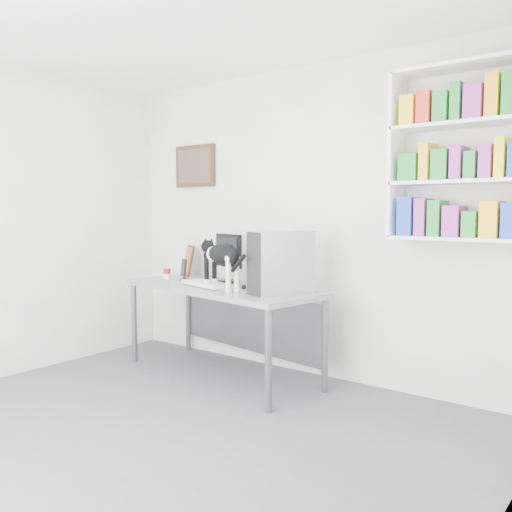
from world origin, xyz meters
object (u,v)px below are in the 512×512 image
(pc_tower, at_px, (281,263))
(leaning_print, at_px, (189,260))
(keyboard, at_px, (207,284))
(speaker, at_px, (184,269))
(monitor, at_px, (229,258))
(soup_can, at_px, (167,274))
(cat, at_px, (222,266))
(desk, at_px, (221,331))
(bookshelf, at_px, (464,153))

(pc_tower, height_order, leaning_print, pc_tower)
(keyboard, xyz_separation_m, speaker, (-0.44, 0.17, 0.09))
(leaning_print, bearing_deg, monitor, 19.69)
(speaker, relative_size, leaning_print, 0.68)
(soup_can, bearing_deg, leaning_print, 97.26)
(pc_tower, relative_size, cat, 0.77)
(desk, bearing_deg, speaker, -178.20)
(speaker, bearing_deg, soup_can, -174.52)
(bookshelf, bearing_deg, cat, -162.09)
(bookshelf, distance_m, leaning_print, 2.81)
(monitor, distance_m, cat, 0.47)
(keyboard, bearing_deg, soup_can, -177.56)
(monitor, relative_size, keyboard, 0.86)
(keyboard, bearing_deg, pc_tower, 18.33)
(leaning_print, bearing_deg, speaker, -19.50)
(soup_can, distance_m, cat, 0.91)
(monitor, bearing_deg, desk, -47.11)
(speaker, bearing_deg, desk, -9.15)
(bookshelf, height_order, speaker, bookshelf)
(leaning_print, bearing_deg, soup_can, -50.08)
(desk, distance_m, speaker, 0.72)
(keyboard, xyz_separation_m, soup_can, (-0.64, 0.15, 0.03))
(pc_tower, bearing_deg, bookshelf, 44.03)
(desk, distance_m, cat, 0.64)
(speaker, distance_m, cat, 0.72)
(keyboard, relative_size, speaker, 2.45)
(bookshelf, height_order, monitor, bookshelf)
(pc_tower, bearing_deg, speaker, -163.00)
(soup_can, xyz_separation_m, cat, (0.87, -0.21, 0.15))
(bookshelf, xyz_separation_m, monitor, (-2.01, -0.17, -0.83))
(bookshelf, relative_size, speaker, 5.86)
(keyboard, distance_m, pc_tower, 0.79)
(monitor, distance_m, leaning_print, 0.68)
(keyboard, bearing_deg, cat, 0.45)
(bookshelf, relative_size, pc_tower, 2.52)
(speaker, height_order, soup_can, speaker)
(leaning_print, relative_size, soup_can, 3.21)
(pc_tower, distance_m, speaker, 1.21)
(pc_tower, xyz_separation_m, cat, (-0.53, -0.10, -0.05))
(desk, height_order, soup_can, soup_can)
(keyboard, height_order, cat, cat)
(keyboard, relative_size, pc_tower, 1.05)
(desk, relative_size, leaning_print, 6.13)
(bookshelf, relative_size, keyboard, 2.39)
(soup_can, bearing_deg, desk, -2.97)
(keyboard, relative_size, soup_can, 5.33)
(soup_can, bearing_deg, keyboard, -12.77)
(leaning_print, height_order, cat, cat)
(pc_tower, distance_m, leaning_print, 1.51)
(pc_tower, distance_m, cat, 0.54)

